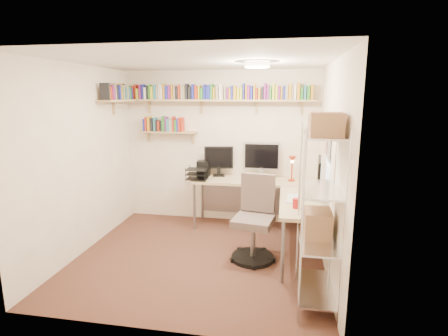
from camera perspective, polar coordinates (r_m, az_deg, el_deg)
The scene contains 6 objects.
ground at distance 4.78m, azimuth -4.01°, elevation -14.28°, with size 3.20×3.20×0.00m, color #4C2C20.
room_shell at distance 4.33m, azimuth -4.24°, elevation 4.44°, with size 3.24×3.04×2.52m.
wall_shelves at distance 5.66m, azimuth -5.25°, elevation 10.97°, with size 3.12×1.09×0.80m.
corner_desk at distance 5.30m, azimuth 5.73°, elevation -2.68°, with size 2.11×2.06×1.37m.
office_chair at distance 4.60m, azimuth 4.99°, elevation -9.13°, with size 0.58×0.59×1.10m.
wire_rack at distance 3.55m, azimuth 15.49°, elevation -2.96°, with size 0.39×0.79×1.95m.
Camera 1 is at (1.06, -4.17, 2.10)m, focal length 28.00 mm.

